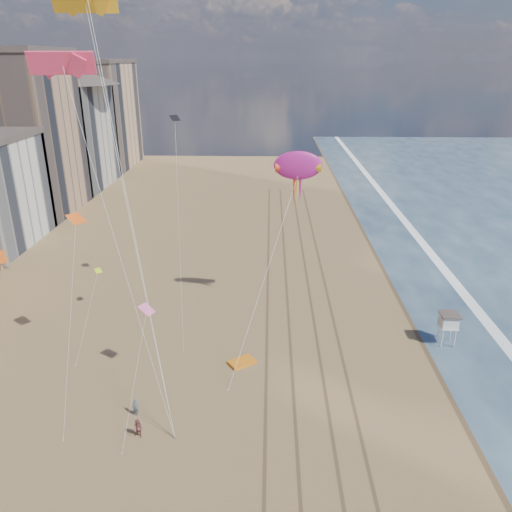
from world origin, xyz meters
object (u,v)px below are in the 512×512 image
Objects in this scene: grounded_kite at (242,362)px; kite_flyer_b at (138,429)px; kite_flyer_a at (136,407)px; show_kite at (298,166)px; lifeguard_stand at (449,321)px.

grounded_kite is 1.51× the size of kite_flyer_b.
kite_flyer_b is at bearing -74.00° from kite_flyer_a.
grounded_kite is 0.11× the size of show_kite.
grounded_kite is at bearing 77.16° from kite_flyer_b.
kite_flyer_a is (-28.86, -11.80, -1.90)m from lifeguard_stand.
kite_flyer_b is (-7.40, -10.25, 0.67)m from grounded_kite.
grounded_kite is 11.29m from kite_flyer_a.
grounded_kite is at bearing 41.23° from kite_flyer_a.
kite_flyer_a is at bearing -127.03° from show_kite.
show_kite is 13.84× the size of kite_flyer_b.
kite_flyer_a is at bearing -157.76° from lifeguard_stand.
show_kite is at bearing 81.14° from kite_flyer_b.
show_kite is at bearing 157.97° from lifeguard_stand.
lifeguard_stand is 21.19m from grounded_kite.
grounded_kite is (-20.64, -4.09, -2.53)m from lifeguard_stand.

